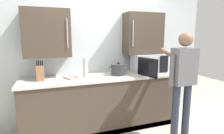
# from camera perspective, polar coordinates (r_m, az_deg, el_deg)

# --- Properties ---
(back_wall_tiled) EXTENTS (4.37, 0.44, 2.78)m
(back_wall_tiled) POSITION_cam_1_polar(r_m,az_deg,el_deg) (3.29, -4.73, 7.35)
(back_wall_tiled) COLOR #B2BCC1
(back_wall_tiled) RESTS_ON ground_plane
(counter_unit) EXTENTS (2.60, 0.67, 0.91)m
(counter_unit) POSITION_cam_1_polar(r_m,az_deg,el_deg) (3.17, -2.90, -10.87)
(counter_unit) COLOR #3D3328
(counter_unit) RESTS_ON ground_plane
(microwave_oven) EXTENTS (0.60, 0.76, 0.32)m
(microwave_oven) POSITION_cam_1_polar(r_m,az_deg,el_deg) (3.38, 10.97, 1.12)
(microwave_oven) COLOR #B7BABF
(microwave_oven) RESTS_ON counter_unit
(thermos_flask) EXTENTS (0.08, 0.08, 0.32)m
(thermos_flask) POSITION_cam_1_polar(r_m,az_deg,el_deg) (2.95, -8.31, -0.09)
(thermos_flask) COLOR #B7BABF
(thermos_flask) RESTS_ON counter_unit
(knife_block) EXTENTS (0.11, 0.15, 0.31)m
(knife_block) POSITION_cam_1_polar(r_m,az_deg,el_deg) (2.92, -21.51, -1.71)
(knife_block) COLOR brown
(knife_block) RESTS_ON counter_unit
(stock_pot) EXTENTS (0.35, 0.25, 0.22)m
(stock_pot) POSITION_cam_1_polar(r_m,az_deg,el_deg) (3.10, 2.02, -0.78)
(stock_pot) COLOR #2D2D33
(stock_pot) RESTS_ON counter_unit
(wooden_spoon) EXTENTS (0.24, 0.25, 0.02)m
(wooden_spoon) POSITION_cam_1_polar(r_m,az_deg,el_deg) (2.95, -12.72, -3.26)
(wooden_spoon) COLOR brown
(wooden_spoon) RESTS_ON counter_unit
(person_figure) EXTENTS (0.44, 0.61, 1.62)m
(person_figure) POSITION_cam_1_polar(r_m,az_deg,el_deg) (2.84, 21.16, -3.11)
(person_figure) COLOR #282D3D
(person_figure) RESTS_ON ground_plane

